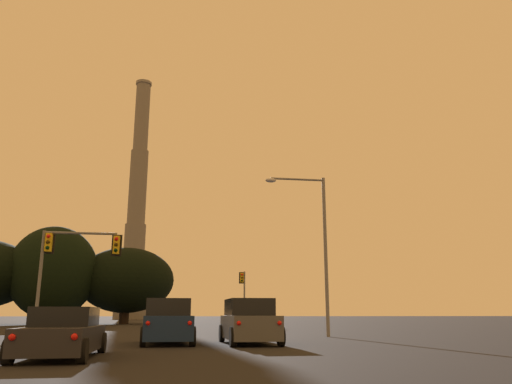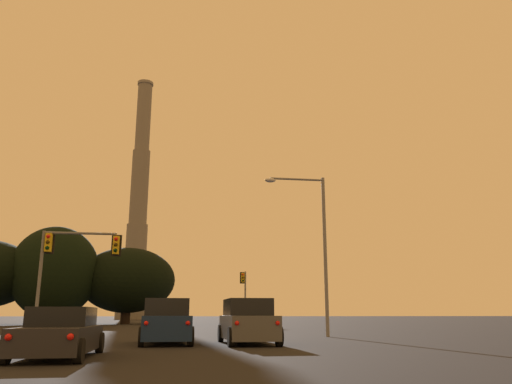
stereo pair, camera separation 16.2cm
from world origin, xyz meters
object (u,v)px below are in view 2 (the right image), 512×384
smokestack (138,220)px  suv_center_lane_front (166,322)px  sedan_left_lane_second (60,334)px  traffic_light_far_right (244,290)px  suv_right_lane_front (248,322)px  street_lamp (315,236)px  traffic_light_overhead_left (68,256)px

smokestack → suv_center_lane_front: bearing=-84.1°
sedan_left_lane_second → smokestack: 111.07m
smokestack → traffic_light_far_right: bearing=-75.4°
suv_right_lane_front → suv_center_lane_front: bearing=169.7°
suv_right_lane_front → traffic_light_far_right: (4.00, 33.36, 2.90)m
traffic_light_far_right → street_lamp: (0.74, -27.27, 1.80)m
suv_center_lane_front → smokestack: (-10.54, 101.83, 22.84)m
traffic_light_overhead_left → smokestack: 96.62m
suv_right_lane_front → traffic_light_overhead_left: (-9.23, 7.82, 3.53)m
sedan_left_lane_second → street_lamp: size_ratio=0.52×
traffic_light_overhead_left → street_lamp: (13.97, -1.73, 1.17)m
suv_right_lane_front → smokestack: 105.81m
traffic_light_far_right → smokestack: 74.04m
traffic_light_overhead_left → sedan_left_lane_second: bearing=-77.9°
traffic_light_far_right → street_lamp: 27.34m
smokestack → traffic_light_overhead_left: bearing=-87.1°
suv_right_lane_front → traffic_light_far_right: size_ratio=0.85×
suv_right_lane_front → traffic_light_overhead_left: 12.60m
suv_right_lane_front → suv_center_lane_front: same height
suv_right_lane_front → sedan_left_lane_second: (-6.26, -6.01, -0.23)m
suv_center_lane_front → traffic_light_overhead_left: (-5.79, 7.27, 3.53)m
suv_right_lane_front → sedan_left_lane_second: size_ratio=1.05×
sedan_left_lane_second → suv_center_lane_front: 7.14m
traffic_light_overhead_left → smokestack: (-4.75, 94.55, 19.31)m
sedan_left_lane_second → smokestack: smokestack is taller
suv_center_lane_front → street_lamp: size_ratio=0.55×
suv_right_lane_front → street_lamp: size_ratio=0.54×
suv_center_lane_front → traffic_light_far_right: bearing=74.5°
suv_center_lane_front → traffic_light_far_right: size_ratio=0.86×
sedan_left_lane_second → street_lamp: (11.01, 12.10, 4.93)m
traffic_light_overhead_left → smokestack: size_ratio=0.10×
suv_right_lane_front → suv_center_lane_front: (-3.43, 0.54, 0.00)m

